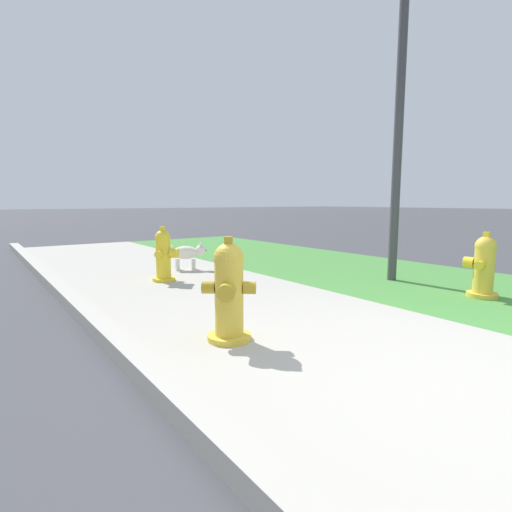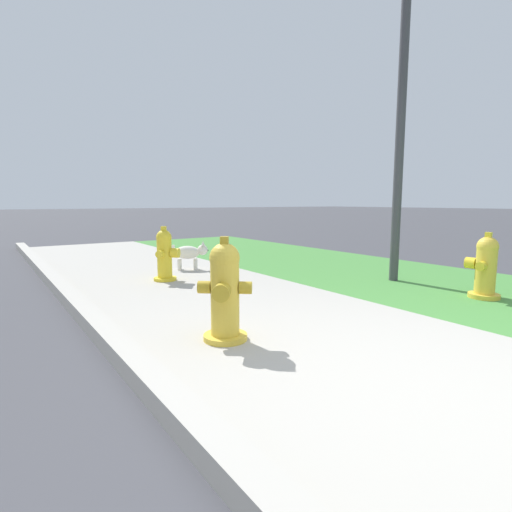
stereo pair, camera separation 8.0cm
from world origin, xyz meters
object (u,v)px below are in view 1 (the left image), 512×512
fire_hydrant_at_driveway (484,266)px  fire_hydrant_across_street (229,292)px  street_lamp (404,16)px  small_white_dog (188,253)px  fire_hydrant_near_corner (164,255)px

fire_hydrant_at_driveway → fire_hydrant_across_street: bearing=164.3°
fire_hydrant_across_street → fire_hydrant_at_driveway: 2.91m
fire_hydrant_across_street → fire_hydrant_at_driveway: size_ratio=1.10×
fire_hydrant_at_driveway → street_lamp: street_lamp is taller
fire_hydrant_across_street → small_white_dog: fire_hydrant_across_street is taller
fire_hydrant_across_street → fire_hydrant_at_driveway: bearing=-149.8°
fire_hydrant_near_corner → fire_hydrant_across_street: bearing=31.7°
fire_hydrant_at_driveway → small_white_dog: size_ratio=1.45×
street_lamp → small_white_dog: bearing=-140.6°
fire_hydrant_at_driveway → small_white_dog: fire_hydrant_at_driveway is taller
fire_hydrant_across_street → fire_hydrant_near_corner: 2.39m
fire_hydrant_across_street → small_white_dog: bearing=-72.6°
small_white_dog → street_lamp: 4.07m
street_lamp → fire_hydrant_at_driveway: bearing=-1.3°
fire_hydrant_across_street → street_lamp: (-0.71, 2.90, 2.81)m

